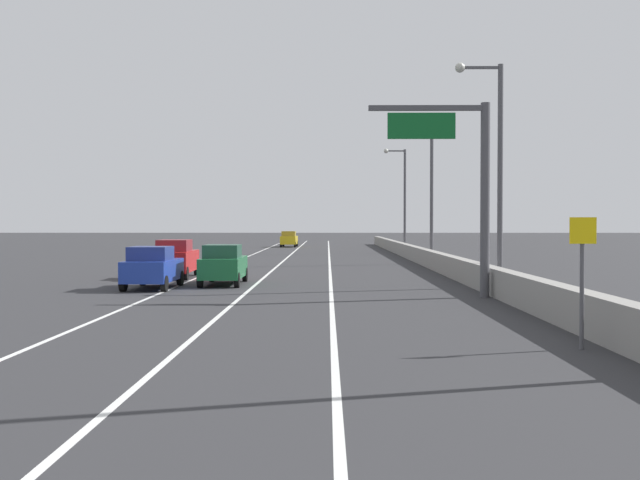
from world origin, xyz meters
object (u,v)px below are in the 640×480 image
overhead_sign_gantry (466,175)px  car_green_2 (223,265)px  lamp_post_right_second (494,159)px  lamp_post_right_fourth (402,193)px  car_yellow_1 (289,239)px  car_red_3 (176,259)px  lamp_post_right_third (428,182)px  speed_advisory_sign (582,272)px  car_blue_0 (153,267)px

overhead_sign_gantry → car_green_2: overhead_sign_gantry is taller
lamp_post_right_second → lamp_post_right_fourth: same height
overhead_sign_gantry → lamp_post_right_fourth: size_ratio=0.75×
lamp_post_right_fourth → car_yellow_1: bearing=121.9°
overhead_sign_gantry → car_red_3: size_ratio=1.64×
overhead_sign_gantry → car_yellow_1: (-9.98, 61.94, -3.78)m
overhead_sign_gantry → lamp_post_right_fourth: lamp_post_right_fourth is taller
lamp_post_right_third → car_green_2: bearing=-123.7°
lamp_post_right_second → car_yellow_1: lamp_post_right_second is taller
lamp_post_right_third → car_red_3: 20.65m
speed_advisory_sign → lamp_post_right_fourth: size_ratio=0.30×
lamp_post_right_fourth → car_red_3: (-15.10, -32.62, -4.74)m
lamp_post_right_second → lamp_post_right_fourth: 38.50m
overhead_sign_gantry → lamp_post_right_third: (1.69, 23.73, 1.01)m
car_blue_0 → speed_advisory_sign: bearing=-49.6°
overhead_sign_gantry → car_red_3: 17.27m
lamp_post_right_fourth → lamp_post_right_second: bearing=-89.6°
speed_advisory_sign → car_red_3: size_ratio=0.66×
overhead_sign_gantry → car_blue_0: overhead_sign_gantry is taller
speed_advisory_sign → car_yellow_1: bearing=98.0°
lamp_post_right_third → overhead_sign_gantry: bearing=-94.1°
speed_advisory_sign → car_red_3: speed_advisory_sign is taller
speed_advisory_sign → car_yellow_1: speed_advisory_sign is taller
speed_advisory_sign → car_blue_0: (-13.44, 15.78, -0.84)m
lamp_post_right_fourth → car_red_3: lamp_post_right_fourth is taller
car_yellow_1 → car_green_2: car_yellow_1 is taller
lamp_post_right_fourth → speed_advisory_sign: bearing=-91.4°
lamp_post_right_third → car_yellow_1: (-11.68, 38.21, -4.78)m
lamp_post_right_third → car_red_3: bearing=-138.3°
speed_advisory_sign → lamp_post_right_second: lamp_post_right_second is taller
car_blue_0 → lamp_post_right_fourth: bearing=69.3°
car_blue_0 → car_yellow_1: bearing=87.0°
lamp_post_right_third → car_red_3: lamp_post_right_third is taller
overhead_sign_gantry → speed_advisory_sign: (0.44, -12.01, -2.96)m
speed_advisory_sign → car_yellow_1: (-10.43, 73.95, -0.81)m
car_yellow_1 → lamp_post_right_third: bearing=-73.0°
speed_advisory_sign → car_blue_0: bearing=130.4°
speed_advisory_sign → lamp_post_right_third: size_ratio=0.30×
car_green_2 → car_red_3: bearing=125.3°
lamp_post_right_third → speed_advisory_sign: bearing=-92.0°
car_green_2 → car_red_3: size_ratio=0.98×
lamp_post_right_second → car_red_3: (-15.39, 5.87, -4.74)m
lamp_post_right_fourth → car_yellow_1: 22.83m
speed_advisory_sign → lamp_post_right_third: 35.98m
lamp_post_right_fourth → car_yellow_1: (-11.78, 18.96, -4.78)m
lamp_post_right_third → lamp_post_right_fourth: bearing=89.7°
lamp_post_right_third → car_red_3: size_ratio=2.18×
car_yellow_1 → lamp_post_right_second: bearing=-78.1°
overhead_sign_gantry → speed_advisory_sign: size_ratio=2.50×
overhead_sign_gantry → car_yellow_1: size_ratio=1.73×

